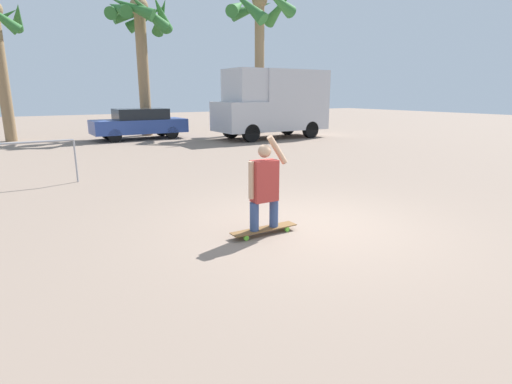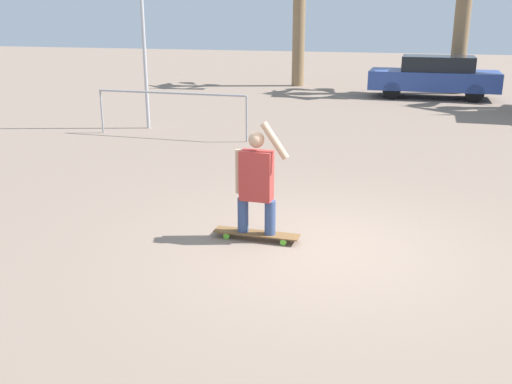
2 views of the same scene
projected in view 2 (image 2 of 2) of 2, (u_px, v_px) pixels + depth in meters
The scene contains 5 objects.
ground_plane at pixel (324, 248), 7.12m from camera, with size 80.00×80.00×0.00m, color gray.
skateboard at pixel (256, 234), 7.37m from camera, with size 1.12×0.22×0.10m.
person_skateboarder at pixel (256, 179), 7.15m from camera, with size 0.69×0.22×1.46m.
parked_car_blue at pixel (434, 76), 19.89m from camera, with size 4.36×1.80×1.45m.
plaza_railing_segment at pixel (171, 100), 13.35m from camera, with size 3.77×0.05×1.08m.
Camera 2 is at (1.05, -6.56, 2.78)m, focal length 40.00 mm.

